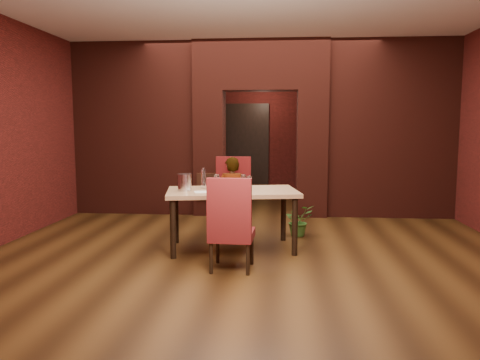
% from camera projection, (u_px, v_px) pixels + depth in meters
% --- Properties ---
extents(floor, '(8.00, 8.00, 0.00)m').
position_uv_depth(floor, '(254.00, 240.00, 6.86)').
color(floor, '#432910').
rests_on(floor, ground).
extents(ceiling, '(7.00, 8.00, 0.04)m').
position_uv_depth(ceiling, '(255.00, 14.00, 6.49)').
color(ceiling, silver).
rests_on(ceiling, ground).
extents(wall_back, '(7.00, 0.04, 3.20)m').
position_uv_depth(wall_back, '(264.00, 129.00, 10.63)').
color(wall_back, maroon).
rests_on(wall_back, ground).
extents(wall_front, '(7.00, 0.04, 3.20)m').
position_uv_depth(wall_front, '(218.00, 137.00, 2.72)').
color(wall_front, maroon).
rests_on(wall_front, ground).
extents(wall_left, '(0.04, 8.00, 3.20)m').
position_uv_depth(wall_left, '(21.00, 130.00, 6.97)').
color(wall_left, maroon).
rests_on(wall_left, ground).
extents(pillar_left, '(0.55, 0.55, 2.30)m').
position_uv_depth(pillar_left, '(210.00, 153.00, 8.79)').
color(pillar_left, maroon).
rests_on(pillar_left, ground).
extents(pillar_right, '(0.55, 0.55, 2.30)m').
position_uv_depth(pillar_right, '(312.00, 154.00, 8.63)').
color(pillar_right, maroon).
rests_on(pillar_right, ground).
extents(lintel, '(2.45, 0.55, 0.90)m').
position_uv_depth(lintel, '(261.00, 66.00, 8.52)').
color(lintel, maroon).
rests_on(lintel, ground).
extents(wing_wall_left, '(2.28, 0.35, 3.20)m').
position_uv_depth(wing_wall_left, '(136.00, 129.00, 8.85)').
color(wing_wall_left, maroon).
rests_on(wing_wall_left, ground).
extents(wing_wall_right, '(2.28, 0.35, 3.20)m').
position_uv_depth(wing_wall_right, '(391.00, 129.00, 8.46)').
color(wing_wall_right, maroon).
rests_on(wing_wall_right, ground).
extents(vent_panel, '(0.40, 0.03, 0.50)m').
position_uv_depth(vent_panel, '(208.00, 187.00, 8.56)').
color(vent_panel, brown).
rests_on(vent_panel, ground).
extents(rear_door, '(0.90, 0.08, 2.10)m').
position_uv_depth(rear_door, '(246.00, 153.00, 10.67)').
color(rear_door, black).
rests_on(rear_door, ground).
extents(rear_door_frame, '(1.02, 0.04, 2.22)m').
position_uv_depth(rear_door_frame, '(246.00, 153.00, 10.63)').
color(rear_door_frame, black).
rests_on(rear_door_frame, ground).
extents(dining_table, '(1.86, 1.25, 0.81)m').
position_uv_depth(dining_table, '(232.00, 220.00, 6.31)').
color(dining_table, tan).
rests_on(dining_table, ground).
extents(chair_far, '(0.54, 0.54, 1.19)m').
position_uv_depth(chair_far, '(232.00, 197.00, 7.08)').
color(chair_far, maroon).
rests_on(chair_far, ground).
extents(chair_near, '(0.52, 0.52, 1.09)m').
position_uv_depth(chair_near, '(232.00, 223.00, 5.40)').
color(chair_near, maroon).
rests_on(chair_near, ground).
extents(person_seated, '(0.44, 0.29, 1.21)m').
position_uv_depth(person_seated, '(232.00, 197.00, 7.00)').
color(person_seated, white).
rests_on(person_seated, ground).
extents(wine_glass_a, '(0.08, 0.08, 0.20)m').
position_uv_depth(wine_glass_a, '(217.00, 182.00, 6.30)').
color(wine_glass_a, white).
rests_on(wine_glass_a, dining_table).
extents(wine_glass_b, '(0.08, 0.08, 0.19)m').
position_uv_depth(wine_glass_b, '(243.00, 182.00, 6.40)').
color(wine_glass_b, silver).
rests_on(wine_glass_b, dining_table).
extents(wine_glass_c, '(0.08, 0.08, 0.19)m').
position_uv_depth(wine_glass_c, '(249.00, 183.00, 6.22)').
color(wine_glass_c, white).
rests_on(wine_glass_c, dining_table).
extents(tasting_sheet, '(0.32, 0.27, 0.00)m').
position_uv_depth(tasting_sheet, '(205.00, 192.00, 6.07)').
color(tasting_sheet, white).
rests_on(tasting_sheet, dining_table).
extents(wine_bucket, '(0.18, 0.18, 0.22)m').
position_uv_depth(wine_bucket, '(185.00, 182.00, 6.17)').
color(wine_bucket, silver).
rests_on(wine_bucket, dining_table).
extents(water_bottle, '(0.07, 0.07, 0.28)m').
position_uv_depth(water_bottle, '(203.00, 178.00, 6.43)').
color(water_bottle, white).
rests_on(water_bottle, dining_table).
extents(potted_plant, '(0.56, 0.54, 0.47)m').
position_uv_depth(potted_plant, '(298.00, 220.00, 7.08)').
color(potted_plant, '#376E28').
rests_on(potted_plant, ground).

